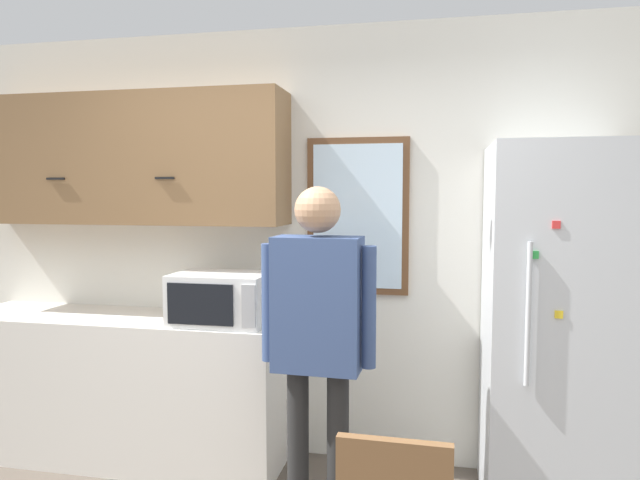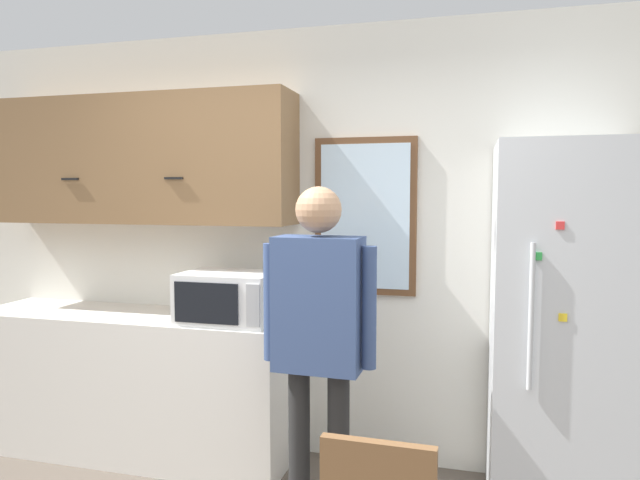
# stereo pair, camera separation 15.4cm
# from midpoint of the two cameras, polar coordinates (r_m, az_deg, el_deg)

# --- Properties ---
(back_wall) EXTENTS (6.00, 0.06, 2.70)m
(back_wall) POSITION_cam_midpoint_polar(r_m,az_deg,el_deg) (3.62, 1.23, -0.56)
(back_wall) COLOR silver
(back_wall) RESTS_ON ground_plane
(counter) EXTENTS (2.07, 0.57, 0.91)m
(counter) POSITION_cam_midpoint_polar(r_m,az_deg,el_deg) (3.96, -17.02, -13.52)
(counter) COLOR silver
(counter) RESTS_ON ground_plane
(upper_cabinets) EXTENTS (2.07, 0.38, 0.81)m
(upper_cabinets) POSITION_cam_midpoint_polar(r_m,az_deg,el_deg) (3.86, -16.69, 7.62)
(upper_cabinets) COLOR olive
(microwave) EXTENTS (0.55, 0.40, 0.30)m
(microwave) POSITION_cam_midpoint_polar(r_m,az_deg,el_deg) (3.43, -7.89, -5.72)
(microwave) COLOR white
(microwave) RESTS_ON counter
(person) EXTENTS (0.58, 0.24, 1.71)m
(person) POSITION_cam_midpoint_polar(r_m,az_deg,el_deg) (2.84, 1.42, -8.15)
(person) COLOR black
(person) RESTS_ON ground_plane
(refrigerator) EXTENTS (0.70, 0.75, 1.93)m
(refrigerator) POSITION_cam_midpoint_polar(r_m,az_deg,el_deg) (3.23, 24.39, -8.51)
(refrigerator) COLOR silver
(refrigerator) RESTS_ON ground_plane
(window) EXTENTS (0.63, 0.05, 0.96)m
(window) POSITION_cam_midpoint_polar(r_m,az_deg,el_deg) (3.50, 5.79, 2.36)
(window) COLOR brown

